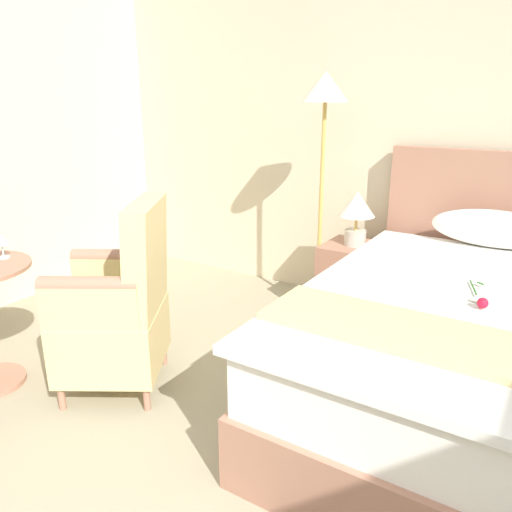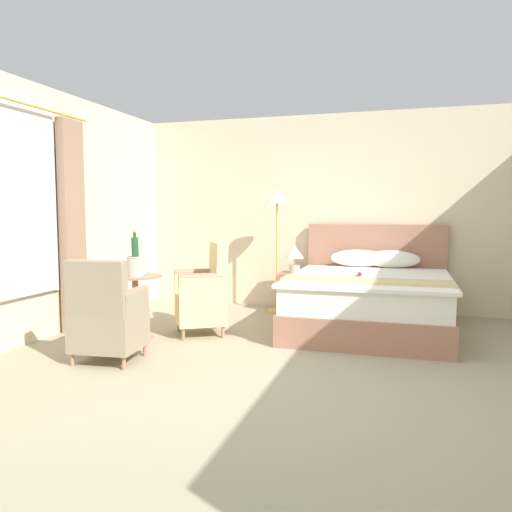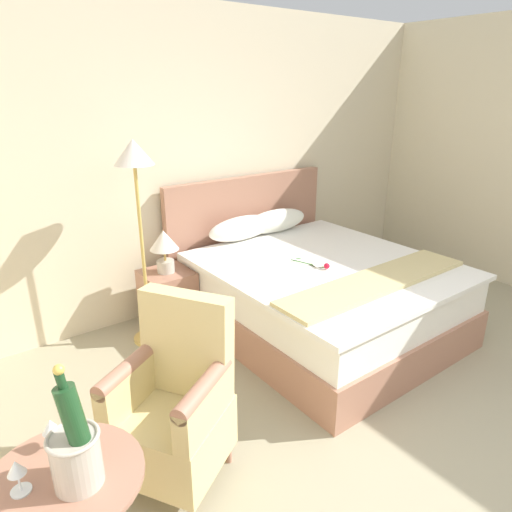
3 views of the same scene
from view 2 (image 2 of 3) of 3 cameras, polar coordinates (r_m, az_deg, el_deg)
name	(u,v)px [view 2 (image 2 of 3)]	position (r m, az deg, el deg)	size (l,w,h in m)	color
ground_plane	(283,384)	(4.14, 3.15, -14.45)	(8.00, 8.00, 0.00)	#9C9477
wall_headboard_side	(339,213)	(7.17, 9.48, 4.91)	(5.85, 0.12, 2.74)	beige
bed	(370,299)	(6.05, 12.86, -4.81)	(1.85, 2.18, 1.21)	#A6715A
nightstand	(294,292)	(6.94, 4.41, -4.16)	(0.43, 0.41, 0.54)	#A6715A
bedside_lamp	(295,255)	(6.88, 4.44, 0.10)	(0.25, 0.25, 0.38)	beige
floor_lamp_brass	(277,213)	(6.82, 2.42, 4.95)	(0.30, 0.30, 1.69)	tan
side_table_round	(135,300)	(5.62, -13.61, -4.96)	(0.59, 0.59, 0.70)	#A6715A
champagne_bucket	(135,262)	(5.49, -13.64, -0.70)	(0.19, 0.19, 0.50)	#BBB1A2
wine_glass_near_bucket	(144,265)	(5.72, -12.67, -1.00)	(0.07, 0.07, 0.13)	white
wine_glass_near_edge	(125,266)	(5.67, -14.78, -1.10)	(0.07, 0.07, 0.14)	white
armchair_by_window	(204,295)	(5.68, -5.98, -4.41)	(0.74, 0.73, 1.04)	#A6715A
armchair_facing_bed	(107,317)	(4.81, -16.70, -6.74)	(0.62, 0.59, 0.96)	#A6715A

